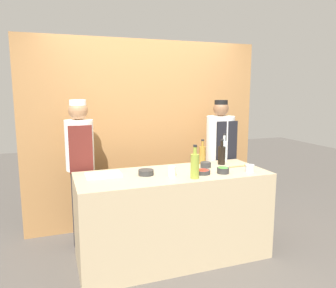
{
  "coord_description": "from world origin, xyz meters",
  "views": [
    {
      "loc": [
        -1.16,
        -3.07,
        1.78
      ],
      "look_at": [
        0.0,
        0.16,
        1.21
      ],
      "focal_mm": 35.0,
      "sensor_mm": 36.0,
      "label": 1
    }
  ],
  "objects_px": {
    "sauce_bowl_orange": "(206,164)",
    "sauce_bowl_purple": "(146,172)",
    "bottle_oil": "(195,165)",
    "wooden_spoon": "(241,166)",
    "sauce_bowl_red": "(203,172)",
    "bottle_clear": "(224,151)",
    "cup_steel": "(250,168)",
    "cutting_board": "(103,175)",
    "chef_right": "(220,159)",
    "sauce_bowl_green": "(223,170)",
    "cup_cream": "(172,171)",
    "bottle_soy": "(222,155)",
    "chef_left": "(81,167)",
    "bottle_vinegar": "(202,154)"
  },
  "relations": [
    {
      "from": "sauce_bowl_orange",
      "to": "chef_left",
      "type": "distance_m",
      "value": 1.4
    },
    {
      "from": "sauce_bowl_purple",
      "to": "wooden_spoon",
      "type": "bearing_deg",
      "value": -0.34
    },
    {
      "from": "cup_cream",
      "to": "bottle_vinegar",
      "type": "bearing_deg",
      "value": 37.17
    },
    {
      "from": "bottle_vinegar",
      "to": "bottle_soy",
      "type": "bearing_deg",
      "value": -26.5
    },
    {
      "from": "chef_right",
      "to": "bottle_vinegar",
      "type": "bearing_deg",
      "value": -141.46
    },
    {
      "from": "cup_steel",
      "to": "chef_right",
      "type": "height_order",
      "value": "chef_right"
    },
    {
      "from": "sauce_bowl_purple",
      "to": "chef_left",
      "type": "relative_size",
      "value": 0.09
    },
    {
      "from": "cup_cream",
      "to": "chef_right",
      "type": "bearing_deg",
      "value": 37.78
    },
    {
      "from": "sauce_bowl_purple",
      "to": "bottle_soy",
      "type": "distance_m",
      "value": 0.97
    },
    {
      "from": "bottle_soy",
      "to": "wooden_spoon",
      "type": "relative_size",
      "value": 1.24
    },
    {
      "from": "bottle_clear",
      "to": "bottle_vinegar",
      "type": "relative_size",
      "value": 1.18
    },
    {
      "from": "sauce_bowl_green",
      "to": "chef_right",
      "type": "height_order",
      "value": "chef_right"
    },
    {
      "from": "bottle_clear",
      "to": "bottle_soy",
      "type": "relative_size",
      "value": 1.16
    },
    {
      "from": "bottle_oil",
      "to": "bottle_soy",
      "type": "distance_m",
      "value": 0.7
    },
    {
      "from": "sauce_bowl_red",
      "to": "wooden_spoon",
      "type": "height_order",
      "value": "sauce_bowl_red"
    },
    {
      "from": "bottle_oil",
      "to": "chef_left",
      "type": "xyz_separation_m",
      "value": [
        -1.0,
        0.87,
        -0.13
      ]
    },
    {
      "from": "cup_steel",
      "to": "chef_right",
      "type": "xyz_separation_m",
      "value": [
        0.11,
        0.84,
        -0.07
      ]
    },
    {
      "from": "bottle_soy",
      "to": "cup_cream",
      "type": "height_order",
      "value": "bottle_soy"
    },
    {
      "from": "sauce_bowl_red",
      "to": "cutting_board",
      "type": "relative_size",
      "value": 0.45
    },
    {
      "from": "cutting_board",
      "to": "bottle_oil",
      "type": "distance_m",
      "value": 0.92
    },
    {
      "from": "cup_steel",
      "to": "wooden_spoon",
      "type": "height_order",
      "value": "cup_steel"
    },
    {
      "from": "sauce_bowl_orange",
      "to": "sauce_bowl_purple",
      "type": "relative_size",
      "value": 0.76
    },
    {
      "from": "sauce_bowl_orange",
      "to": "bottle_clear",
      "type": "xyz_separation_m",
      "value": [
        0.34,
        0.2,
        0.1
      ]
    },
    {
      "from": "sauce_bowl_orange",
      "to": "chef_right",
      "type": "relative_size",
      "value": 0.07
    },
    {
      "from": "sauce_bowl_green",
      "to": "cutting_board",
      "type": "distance_m",
      "value": 1.22
    },
    {
      "from": "sauce_bowl_purple",
      "to": "cup_steel",
      "type": "distance_m",
      "value": 1.09
    },
    {
      "from": "bottle_soy",
      "to": "cup_cream",
      "type": "bearing_deg",
      "value": -157.47
    },
    {
      "from": "sauce_bowl_green",
      "to": "bottle_oil",
      "type": "distance_m",
      "value": 0.38
    },
    {
      "from": "sauce_bowl_purple",
      "to": "cutting_board",
      "type": "height_order",
      "value": "sauce_bowl_purple"
    },
    {
      "from": "sauce_bowl_red",
      "to": "bottle_vinegar",
      "type": "height_order",
      "value": "bottle_vinegar"
    },
    {
      "from": "bottle_vinegar",
      "to": "wooden_spoon",
      "type": "relative_size",
      "value": 1.22
    },
    {
      "from": "sauce_bowl_red",
      "to": "chef_left",
      "type": "height_order",
      "value": "chef_left"
    },
    {
      "from": "sauce_bowl_red",
      "to": "bottle_soy",
      "type": "bearing_deg",
      "value": 39.2
    },
    {
      "from": "cup_steel",
      "to": "cutting_board",
      "type": "bearing_deg",
      "value": 165.99
    },
    {
      "from": "cutting_board",
      "to": "bottle_vinegar",
      "type": "relative_size",
      "value": 1.21
    },
    {
      "from": "cutting_board",
      "to": "cup_steel",
      "type": "xyz_separation_m",
      "value": [
        1.46,
        -0.37,
        0.03
      ]
    },
    {
      "from": "sauce_bowl_green",
      "to": "bottle_vinegar",
      "type": "bearing_deg",
      "value": 91.47
    },
    {
      "from": "bottle_oil",
      "to": "chef_right",
      "type": "height_order",
      "value": "chef_right"
    },
    {
      "from": "cutting_board",
      "to": "cup_cream",
      "type": "xyz_separation_m",
      "value": [
        0.64,
        -0.25,
        0.04
      ]
    },
    {
      "from": "cutting_board",
      "to": "bottle_oil",
      "type": "relative_size",
      "value": 1.05
    },
    {
      "from": "sauce_bowl_orange",
      "to": "bottle_oil",
      "type": "height_order",
      "value": "bottle_oil"
    },
    {
      "from": "bottle_oil",
      "to": "sauce_bowl_orange",
      "type": "bearing_deg",
      "value": 50.98
    },
    {
      "from": "wooden_spoon",
      "to": "cup_cream",
      "type": "bearing_deg",
      "value": -171.83
    },
    {
      "from": "sauce_bowl_red",
      "to": "wooden_spoon",
      "type": "distance_m",
      "value": 0.57
    },
    {
      "from": "sauce_bowl_purple",
      "to": "bottle_clear",
      "type": "distance_m",
      "value": 1.09
    },
    {
      "from": "bottle_oil",
      "to": "bottle_clear",
      "type": "xyz_separation_m",
      "value": [
        0.64,
        0.57,
        0.0
      ]
    },
    {
      "from": "cutting_board",
      "to": "bottle_vinegar",
      "type": "distance_m",
      "value": 1.18
    },
    {
      "from": "bottle_oil",
      "to": "wooden_spoon",
      "type": "relative_size",
      "value": 1.4
    },
    {
      "from": "sauce_bowl_orange",
      "to": "sauce_bowl_red",
      "type": "relative_size",
      "value": 0.76
    },
    {
      "from": "bottle_clear",
      "to": "bottle_soy",
      "type": "xyz_separation_m",
      "value": [
        -0.1,
        -0.12,
        -0.02
      ]
    }
  ]
}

